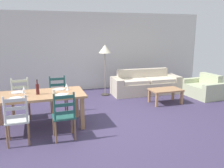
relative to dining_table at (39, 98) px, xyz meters
The scene contains 25 objects.
ground_plane 1.50m from the dining_table, ahead, with size 9.60×9.60×0.02m, color #3D3453.
wall_far 3.49m from the dining_table, 67.06° to the left, with size 9.60×0.16×2.70m, color beige.
dining_table is the anchor object (origin of this frame).
dining_chair_near_left 0.84m from the dining_table, 119.88° to the right, with size 0.43×0.41×0.96m.
dining_chair_near_right 0.90m from the dining_table, 61.00° to the right, with size 0.44×0.42×0.96m.
dining_chair_far_left 0.87m from the dining_table, 120.21° to the left, with size 0.43×0.41×0.96m.
dining_chair_far_right 0.89m from the dining_table, 58.22° to the left, with size 0.43×0.42×0.96m.
dinner_plate_near_left 0.52m from the dining_table, 150.95° to the right, with size 0.24×0.24×0.02m, color white.
fork_near_left 0.66m from the dining_table, 157.38° to the right, with size 0.02×0.17×0.01m, color silver.
dinner_plate_near_right 0.52m from the dining_table, 29.05° to the right, with size 0.24×0.24×0.02m, color white.
fork_near_right 0.40m from the dining_table, 39.81° to the right, with size 0.02×0.17×0.01m, color silver.
dinner_plate_far_left 0.52m from the dining_table, 150.95° to the left, with size 0.24×0.24×0.02m, color white.
fork_far_left 0.66m from the dining_table, 157.38° to the left, with size 0.02×0.17×0.01m, color silver.
dinner_plate_far_right 0.52m from the dining_table, 29.05° to the left, with size 0.24×0.24×0.02m, color white.
fork_far_right 0.40m from the dining_table, 39.81° to the left, with size 0.02×0.17×0.01m, color silver.
wine_bottle 0.21m from the dining_table, 126.30° to the right, with size 0.07×0.07×0.32m.
wine_glass_near_left 0.39m from the dining_table, 157.05° to the right, with size 0.06×0.06×0.16m.
wine_glass_near_right 0.64m from the dining_table, 14.27° to the right, with size 0.06×0.06×0.16m.
wine_glass_far_left 0.38m from the dining_table, 155.51° to the left, with size 0.06×0.06×0.16m.
wine_glass_far_right 0.65m from the dining_table, 13.03° to the left, with size 0.06×0.06×0.16m.
coffee_cup_primary 0.34m from the dining_table, ahead, with size 0.07×0.07×0.09m, color beige.
couch 3.95m from the dining_table, 29.49° to the left, with size 2.30×0.86×0.80m.
coffee_table 3.58m from the dining_table, 11.68° to the left, with size 0.90×0.56×0.42m.
armchair_upholstered 5.15m from the dining_table, 10.96° to the left, with size 0.87×1.21×0.72m.
standing_lamp 3.06m from the dining_table, 45.65° to the left, with size 0.40×0.40×1.64m.
Camera 1 is at (-1.32, -4.91, 2.04)m, focal length 37.57 mm.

